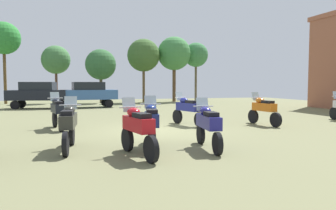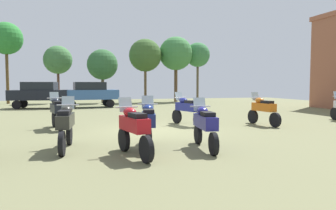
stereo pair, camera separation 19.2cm
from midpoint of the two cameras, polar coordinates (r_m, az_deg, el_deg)
The scene contains 16 objects.
ground_plane at distance 12.86m, azimuth -2.01°, elevation -4.54°, with size 44.00×52.00×0.02m.
motorcycle_1 at distance 9.34m, azimuth -17.28°, elevation -3.27°, with size 0.62×2.22×1.49m.
motorcycle_3 at distance 13.79m, azimuth -18.93°, elevation -1.04°, with size 0.73×2.14×1.51m.
motorcycle_4 at distance 8.17m, azimuth -5.49°, elevation -4.12°, with size 0.73×2.14×1.49m.
motorcycle_5 at distance 9.13m, azimuth 7.23°, elevation -3.43°, with size 0.63×2.24×1.44m.
motorcycle_7 at distance 14.29m, azimuth 3.79°, elevation -0.72°, with size 0.87×2.22×1.48m.
motorcycle_8 at distance 14.93m, azimuth 17.04°, elevation -0.72°, with size 0.63×2.15×1.47m.
motorcycle_10 at distance 9.24m, azimuth -2.95°, elevation -3.18°, with size 0.68×2.11×1.50m.
car_1 at distance 25.96m, azimuth -21.76°, elevation 2.02°, with size 4.54×2.47×2.00m.
car_3 at distance 25.80m, azimuth -13.63°, elevation 2.17°, with size 4.48×2.29×2.00m.
tree_1 at distance 32.70m, azimuth -18.97°, elevation 7.62°, with size 2.72×2.72×5.53m.
tree_2 at distance 31.81m, azimuth -11.49°, elevation 7.08°, with size 2.97×2.97×5.22m.
tree_4 at distance 33.57m, azimuth 1.58°, elevation 9.15°, with size 3.48×3.48×6.76m.
tree_7 at distance 32.52m, azimuth -3.93°, elevation 8.84°, with size 3.28×3.28×6.38m.
tree_8 at distance 33.48m, azimuth -26.86°, elevation 10.52°, with size 2.97×2.97×7.54m.
tree_9 at distance 34.59m, azimuth 5.51°, elevation 8.88°, with size 2.60×2.60×6.26m.
Camera 2 is at (-2.91, -12.39, 1.87)m, focal length 34.04 mm.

